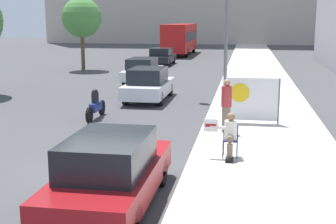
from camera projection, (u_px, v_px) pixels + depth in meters
ground_plane at (107, 175)px, 11.58m from camera, size 160.00×160.00×0.00m
sidewalk_curb at (258, 89)px, 25.43m from camera, size 4.22×90.00×0.14m
seated_protester at (230, 134)px, 12.46m from camera, size 0.92×0.77×1.22m
jogger_on_sidewalk at (226, 105)px, 15.23m from camera, size 0.34×0.34×1.76m
protest_banner at (251, 99)px, 16.56m from camera, size 1.95×0.06×1.63m
traffic_light_pole at (211, 11)px, 21.96m from camera, size 2.30×2.07×6.11m
parked_car_curbside at (111, 172)px, 9.49m from camera, size 1.76×4.45×1.52m
car_on_road_nearest at (149, 84)px, 22.07m from camera, size 1.80×4.36×1.55m
car_on_road_midblock at (143, 70)px, 28.29m from camera, size 1.78×4.48×1.48m
car_on_road_distant at (162, 56)px, 39.06m from camera, size 1.84×4.40×1.41m
city_bus_on_road at (180, 37)px, 49.72m from camera, size 2.50×10.39×3.24m
motorcycle_on_road at (96, 106)px, 17.99m from camera, size 0.28×2.14×1.17m
street_tree_midblock at (82, 18)px, 34.43m from camera, size 2.92×2.92×5.35m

